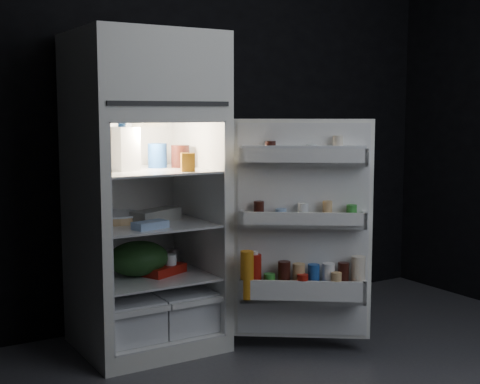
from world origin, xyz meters
TOP-DOWN VIEW (x-y plane):
  - wall_back at (0.00, 1.70)m, footprint 4.00×0.00m
  - refrigerator at (-0.41, 1.32)m, footprint 0.76×0.71m
  - fridge_door at (0.27, 0.73)m, footprint 0.70×0.57m
  - milk_jug at (-0.55, 1.28)m, footprint 0.18×0.18m
  - mayo_jar at (-0.30, 1.37)m, footprint 0.11×0.11m
  - jam_jar at (-0.18, 1.31)m, footprint 0.11×0.11m
  - amber_bottle at (-0.63, 1.41)m, footprint 0.11×0.11m
  - small_carton at (-0.26, 1.06)m, footprint 0.08×0.07m
  - egg_carton at (-0.36, 1.27)m, footprint 0.33×0.23m
  - pie at (-0.56, 1.38)m, footprint 0.35×0.35m
  - flat_package at (-0.48, 1.08)m, footprint 0.20×0.13m
  - wrapped_pkg at (-0.26, 1.41)m, footprint 0.15×0.13m
  - produce_bag at (-0.47, 1.28)m, footprint 0.40×0.36m
  - yogurt_tray at (-0.33, 1.23)m, footprint 0.28×0.22m
  - small_can_red at (-0.29, 1.43)m, footprint 0.08×0.08m
  - small_can_silver at (-0.17, 1.45)m, footprint 0.10×0.10m

SIDE VIEW (x-z plane):
  - yogurt_tray at x=-0.33m, z-range 0.43..0.48m
  - small_can_red at x=-0.29m, z-range 0.43..0.52m
  - small_can_silver at x=-0.17m, z-range 0.43..0.52m
  - produce_bag at x=-0.47m, z-range 0.43..0.62m
  - fridge_door at x=0.27m, z-range 0.07..1.29m
  - pie at x=-0.56m, z-range 0.73..0.77m
  - flat_package at x=-0.48m, z-range 0.73..0.77m
  - wrapped_pkg at x=-0.26m, z-range 0.73..0.78m
  - egg_carton at x=-0.36m, z-range 0.73..0.80m
  - refrigerator at x=-0.41m, z-range 0.07..1.85m
  - small_carton at x=-0.26m, z-range 1.03..1.13m
  - jam_jar at x=-0.18m, z-range 1.03..1.16m
  - mayo_jar at x=-0.30m, z-range 1.03..1.17m
  - amber_bottle at x=-0.63m, z-range 1.03..1.25m
  - milk_jug at x=-0.55m, z-range 1.03..1.27m
  - wall_back at x=0.00m, z-range 0.00..2.70m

